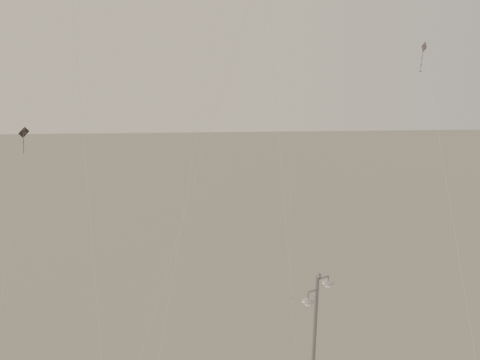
{
  "coord_description": "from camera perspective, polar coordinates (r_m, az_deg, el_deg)",
  "views": [
    {
      "loc": [
        -3.06,
        -25.09,
        19.85
      ],
      "look_at": [
        -1.49,
        5.0,
        11.88
      ],
      "focal_mm": 50.0,
      "sensor_mm": 36.0,
      "label": 1
    }
  ],
  "objects": [
    {
      "name": "kite_3",
      "position": [
        32.68,
        -13.58,
        8.1
      ],
      "size": [
        3.77,
        15.85,
        22.16
      ],
      "rotation": [
        0.0,
        0.0,
        -0.12
      ],
      "color": "maroon",
      "rests_on": "ground"
    },
    {
      "name": "kite_7",
      "position": [
        41.26,
        -1.89,
        14.26
      ],
      "size": [
        5.07,
        12.59,
        24.25
      ],
      "rotation": [
        0.0,
        0.0,
        -0.16
      ],
      "color": "maroon",
      "rests_on": "ground"
    },
    {
      "name": "kite_4",
      "position": [
        40.78,
        16.47,
        4.22
      ],
      "size": [
        0.58,
        15.12,
        17.57
      ],
      "rotation": [
        0.0,
        0.0,
        2.09
      ],
      "color": "black",
      "rests_on": "ground"
    },
    {
      "name": "kite_6",
      "position": [
        39.05,
        -18.56,
        -0.9
      ],
      "size": [
        1.02,
        8.78,
        13.07
      ],
      "rotation": [
        0.0,
        0.0,
        0.8
      ],
      "color": "black",
      "rests_on": "ground"
    },
    {
      "name": "kite_1",
      "position": [
        30.72,
        -0.38,
        11.08
      ],
      "size": [
        8.15,
        6.45,
        24.04
      ],
      "rotation": [
        0.0,
        0.0,
        -0.33
      ],
      "color": "black",
      "rests_on": "ground"
    }
  ]
}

